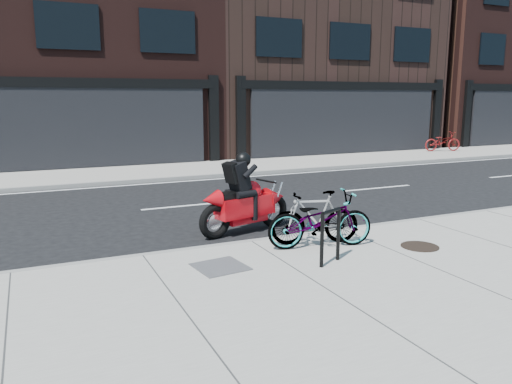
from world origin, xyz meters
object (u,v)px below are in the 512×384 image
bike_rack (330,232)px  motorcycle (249,199)px  manhole_cover (420,246)px  utility_grate (220,267)px  bicycle_rear (315,218)px  bicycle_front (320,220)px  bicycle_far (443,141)px

bike_rack → motorcycle: bearing=94.2°
manhole_cover → utility_grate: same height
motorcycle → bicycle_rear: bearing=-86.9°
bicycle_front → manhole_cover: (1.62, -0.73, -0.49)m
bicycle_front → manhole_cover: bearing=-101.9°
bike_rack → bicycle_far: 18.53m
bicycle_front → bicycle_rear: (0.03, 0.22, -0.01)m
motorcycle → bicycle_front: bearing=-89.5°
bike_rack → motorcycle: motorcycle is taller
bicycle_front → bicycle_rear: bearing=5.5°
bicycle_front → bicycle_far: bearing=-39.0°
bike_rack → motorcycle: size_ratio=0.40×
bike_rack → bicycle_far: size_ratio=0.49×
utility_grate → bike_rack: bearing=-18.5°
bicycle_rear → manhole_cover: 1.92m
motorcycle → bicycle_far: bearing=17.8°
bicycle_rear → utility_grate: size_ratio=2.15×
bike_rack → manhole_cover: bearing=2.6°
utility_grate → motorcycle: bearing=56.3°
bicycle_far → motorcycle: bearing=138.2°
bike_rack → bicycle_front: bearing=68.7°
motorcycle → utility_grate: size_ratio=2.94×
bicycle_far → bicycle_front: bearing=144.3°
motorcycle → manhole_cover: motorcycle is taller
bicycle_front → bicycle_far: (13.87, 11.11, -0.02)m
bicycle_far → manhole_cover: 17.03m
bike_rack → bicycle_far: bicycle_far is taller
motorcycle → utility_grate: 2.67m
bicycle_rear → bicycle_far: (13.84, 10.89, -0.01)m
bicycle_rear → manhole_cover: size_ratio=2.44×
bicycle_front → bicycle_rear: 0.22m
manhole_cover → bicycle_rear: bearing=149.3°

